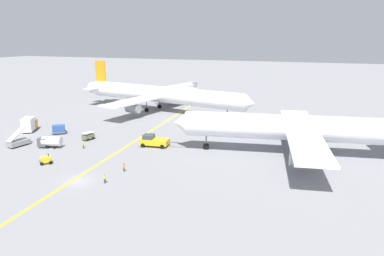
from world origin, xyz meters
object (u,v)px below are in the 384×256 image
at_px(ground_crew_marshaller_foreground, 124,167).
at_px(ground_crew_wing_walker_right, 105,178).
at_px(gse_fuel_bowser_stubby, 50,142).
at_px(ground_crew_ramp_agent_by_cones, 83,145).
at_px(gse_baggage_cart_trailing, 88,136).
at_px(gse_catering_truck_tall, 29,124).
at_px(airliner_at_gate_left, 161,95).
at_px(gse_container_dolly_flat, 59,129).
at_px(jet_bridge, 179,88).
at_px(gse_stair_truck_yellow, 18,142).
at_px(pushback_tug, 154,141).
at_px(airliner_being_pushed, 294,128).
at_px(gse_gpu_cart_small, 46,160).

relative_size(ground_crew_marshaller_foreground, ground_crew_wing_walker_right, 1.04).
xyz_separation_m(gse_fuel_bowser_stubby, ground_crew_ramp_agent_by_cones, (7.12, 1.81, -0.52)).
xyz_separation_m(gse_baggage_cart_trailing, gse_catering_truck_tall, (-18.49, 1.67, 0.90)).
bearing_deg(ground_crew_marshaller_foreground, gse_baggage_cart_trailing, 140.40).
xyz_separation_m(airliner_at_gate_left, gse_catering_truck_tall, (-20.70, -33.64, -3.51)).
xyz_separation_m(ground_crew_marshaller_foreground, ground_crew_wing_walker_right, (-0.27, -5.54, -0.04)).
height_order(gse_fuel_bowser_stubby, ground_crew_marshaller_foreground, gse_fuel_bowser_stubby).
distance_m(gse_container_dolly_flat, jet_bridge, 54.30).
distance_m(gse_stair_truck_yellow, ground_crew_ramp_agent_by_cones, 14.62).
bearing_deg(pushback_tug, ground_crew_ramp_agent_by_cones, -153.01).
xyz_separation_m(gse_container_dolly_flat, gse_baggage_cart_trailing, (9.87, -2.03, -0.31)).
xyz_separation_m(gse_fuel_bowser_stubby, ground_crew_marshaller_foreground, (22.01, -7.02, -0.49)).
bearing_deg(ground_crew_ramp_agent_by_cones, airliner_being_pushed, 15.01).
relative_size(gse_baggage_cart_trailing, ground_crew_ramp_agent_by_cones, 1.95).
relative_size(gse_fuel_bowser_stubby, ground_crew_wing_walker_right, 3.35).
bearing_deg(gse_catering_truck_tall, gse_baggage_cart_trailing, -5.17).
relative_size(pushback_tug, ground_crew_wing_walker_right, 5.98).
relative_size(gse_stair_truck_yellow, jet_bridge, 0.22).
distance_m(pushback_tug, gse_catering_truck_tall, 34.73).
xyz_separation_m(gse_container_dolly_flat, gse_stair_truck_yellow, (-1.33, -11.33, -0.15)).
bearing_deg(gse_stair_truck_yellow, gse_gpu_cart_small, -27.37).
xyz_separation_m(airliner_at_gate_left, airliner_being_pushed, (42.63, -30.12, 0.13)).
bearing_deg(gse_baggage_cart_trailing, gse_container_dolly_flat, 168.38).
bearing_deg(ground_crew_wing_walker_right, gse_baggage_cart_trailing, 130.92).
xyz_separation_m(gse_fuel_bowser_stubby, ground_crew_wing_walker_right, (21.74, -12.56, -0.53)).
xyz_separation_m(gse_fuel_bowser_stubby, gse_stair_truck_yellow, (-7.12, -1.48, -0.31)).
height_order(gse_container_dolly_flat, gse_catering_truck_tall, gse_catering_truck_tall).
distance_m(gse_container_dolly_flat, ground_crew_marshaller_foreground, 32.53).
xyz_separation_m(pushback_tug, ground_crew_wing_walker_right, (1.44, -21.09, -0.39)).
distance_m(gse_stair_truck_yellow, ground_crew_marshaller_foreground, 29.66).
distance_m(pushback_tug, gse_stair_truck_yellow, 29.19).
distance_m(gse_fuel_bowser_stubby, ground_crew_wing_walker_right, 25.11).
bearing_deg(jet_bridge, pushback_tug, -73.63).
distance_m(gse_gpu_cart_small, ground_crew_ramp_agent_by_cones, 10.28).
distance_m(airliner_being_pushed, ground_crew_wing_walker_right, 37.61).
height_order(airliner_at_gate_left, gse_stair_truck_yellow, airliner_at_gate_left).
relative_size(gse_baggage_cart_trailing, gse_fuel_bowser_stubby, 0.59).
height_order(gse_fuel_bowser_stubby, ground_crew_ramp_agent_by_cones, gse_fuel_bowser_stubby).
relative_size(ground_crew_ramp_agent_by_cones, ground_crew_wing_walker_right, 1.01).
distance_m(gse_container_dolly_flat, gse_gpu_cart_small, 21.93).
relative_size(pushback_tug, gse_baggage_cart_trailing, 3.04).
distance_m(gse_stair_truck_yellow, ground_crew_wing_walker_right, 30.92).
bearing_deg(jet_bridge, airliner_at_gate_left, -84.21).
height_order(gse_container_dolly_flat, gse_stair_truck_yellow, gse_stair_truck_yellow).
height_order(gse_fuel_bowser_stubby, gse_stair_truck_yellow, gse_stair_truck_yellow).
height_order(ground_crew_marshaller_foreground, jet_bridge, jet_bridge).
bearing_deg(ground_crew_ramp_agent_by_cones, jet_bridge, 92.67).
distance_m(airliner_being_pushed, gse_stair_truck_yellow, 58.06).
xyz_separation_m(gse_gpu_cart_small, jet_bridge, (-2.04, 71.55, 3.69)).
relative_size(airliner_being_pushed, gse_gpu_cart_small, 18.30).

